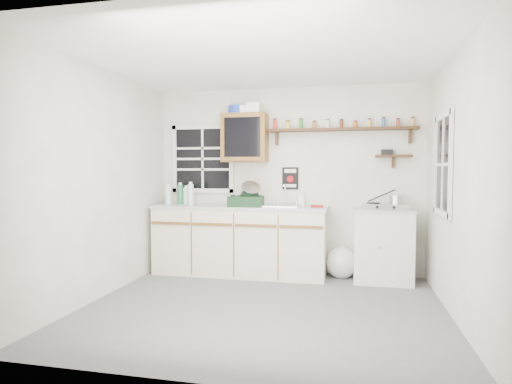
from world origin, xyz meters
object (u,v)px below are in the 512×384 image
dish_rack (247,198)px  upper_cabinet (245,138)px  hotplate (385,206)px  main_cabinet (240,240)px  right_cabinet (383,245)px  spice_shelf (341,129)px

dish_rack → upper_cabinet: bearing=105.6°
upper_cabinet → dish_rack: bearing=-68.8°
dish_rack → hotplate: 1.73m
main_cabinet → dish_rack: dish_rack is taller
right_cabinet → upper_cabinet: upper_cabinet is taller
hotplate → spice_shelf: bearing=157.1°
dish_rack → spice_shelf: bearing=8.9°
upper_cabinet → spice_shelf: 1.27m
main_cabinet → spice_shelf: size_ratio=1.21×
upper_cabinet → dish_rack: upper_cabinet is taller
spice_shelf → hotplate: size_ratio=3.44×
right_cabinet → hotplate: hotplate is taller
main_cabinet → right_cabinet: (1.83, 0.03, -0.01)m
upper_cabinet → main_cabinet: bearing=-103.7°
hotplate → right_cabinet: bearing=124.5°
main_cabinet → spice_shelf: bearing=9.3°
upper_cabinet → dish_rack: (0.09, -0.24, -0.80)m
upper_cabinet → hotplate: size_ratio=1.17×
spice_shelf → dish_rack: bearing=-165.4°
upper_cabinet → spice_shelf: (1.27, 0.07, 0.10)m
right_cabinet → spice_shelf: (-0.53, 0.19, 1.47)m
upper_cabinet → hotplate: 2.02m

